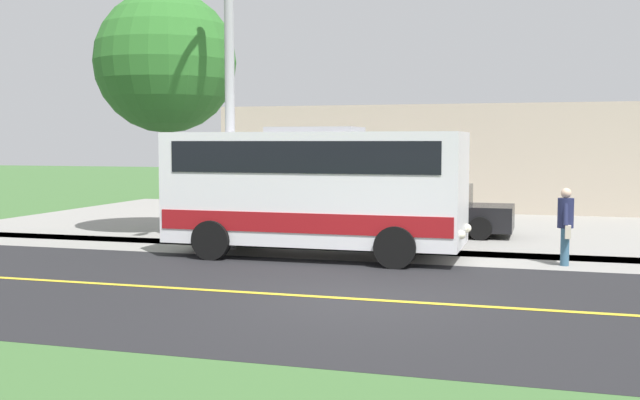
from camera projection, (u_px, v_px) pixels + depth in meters
ground_plane at (361, 300)px, 12.96m from camera, size 120.00×120.00×0.00m
road_surface at (361, 299)px, 12.96m from camera, size 8.00×100.00×0.01m
sidewalk at (412, 256)px, 17.93m from camera, size 2.40×100.00×0.01m
parking_lot_surface at (546, 227)px, 23.97m from camera, size 14.00×36.00×0.01m
road_centre_line at (361, 299)px, 12.96m from camera, size 0.16×100.00×0.00m
shuttle_bus_front at (316, 186)px, 17.73m from camera, size 2.61×6.92×3.01m
pedestrian_waiting at (566, 224)px, 16.51m from camera, size 0.72×0.34×1.68m
street_light_pole at (228, 51)px, 18.53m from camera, size 1.97×0.24×8.87m
parked_car_near at (433, 211)px, 21.98m from camera, size 2.02×4.40×1.45m
tree_curbside at (166, 63)px, 21.78m from camera, size 4.03×4.03×6.95m
commercial_building at (525, 156)px, 32.67m from camera, size 10.00×23.78×4.08m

